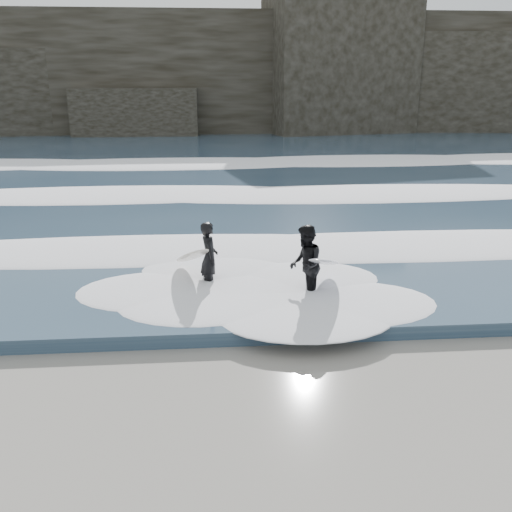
% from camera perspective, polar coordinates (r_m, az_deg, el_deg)
% --- Properties ---
extents(ground, '(120.00, 120.00, 0.00)m').
position_cam_1_polar(ground, '(8.62, 11.61, -17.43)').
color(ground, olive).
rests_on(ground, ground).
extents(sea, '(90.00, 52.00, 0.30)m').
position_cam_1_polar(sea, '(36.12, -1.23, 9.96)').
color(sea, '#2B4055').
rests_on(sea, ground).
extents(headland, '(70.00, 9.00, 10.00)m').
position_cam_1_polar(headland, '(52.79, -2.49, 17.61)').
color(headland, black).
rests_on(headland, ground).
extents(foam_near, '(60.00, 3.20, 0.20)m').
position_cam_1_polar(foam_near, '(16.52, 3.14, 1.72)').
color(foam_near, white).
rests_on(foam_near, sea).
extents(foam_mid, '(60.00, 4.00, 0.24)m').
position_cam_1_polar(foam_mid, '(23.28, 0.79, 6.44)').
color(foam_mid, white).
rests_on(foam_mid, sea).
extents(foam_far, '(60.00, 4.80, 0.30)m').
position_cam_1_polar(foam_far, '(32.13, -0.78, 9.56)').
color(foam_far, white).
rests_on(foam_far, sea).
extents(surfer_left, '(1.22, 2.06, 1.70)m').
position_cam_1_polar(surfer_left, '(13.35, -5.10, -0.12)').
color(surfer_left, black).
rests_on(surfer_left, ground).
extents(surfer_right, '(1.47, 2.26, 1.80)m').
position_cam_1_polar(surfer_right, '(12.66, 5.20, -0.86)').
color(surfer_right, black).
rests_on(surfer_right, ground).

